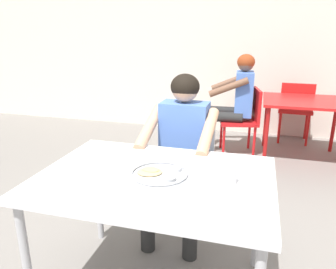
{
  "coord_description": "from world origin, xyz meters",
  "views": [
    {
      "loc": [
        0.51,
        -1.41,
        1.46
      ],
      "look_at": [
        0.03,
        0.31,
        0.89
      ],
      "focal_mm": 34.6,
      "sensor_mm": 36.0,
      "label": 1
    }
  ],
  "objects_px": {
    "drinking_cup": "(230,175)",
    "table_background_red": "(305,107)",
    "chair_foreground": "(188,161)",
    "thali_tray": "(160,173)",
    "chair_red_left": "(245,116)",
    "chair_red_far": "(296,107)",
    "patron_background": "(236,96)",
    "diner_foreground": "(181,143)",
    "table_foreground": "(155,187)"
  },
  "relations": [
    {
      "from": "drinking_cup",
      "to": "chair_red_far",
      "type": "relative_size",
      "value": 0.11
    },
    {
      "from": "chair_foreground",
      "to": "chair_red_far",
      "type": "distance_m",
      "value": 2.4
    },
    {
      "from": "chair_red_left",
      "to": "chair_red_far",
      "type": "bearing_deg",
      "value": 43.31
    },
    {
      "from": "chair_foreground",
      "to": "table_background_red",
      "type": "height_order",
      "value": "chair_foreground"
    },
    {
      "from": "table_foreground",
      "to": "table_background_red",
      "type": "height_order",
      "value": "table_foreground"
    },
    {
      "from": "table_foreground",
      "to": "chair_red_far",
      "type": "relative_size",
      "value": 1.47
    },
    {
      "from": "diner_foreground",
      "to": "chair_red_far",
      "type": "relative_size",
      "value": 1.42
    },
    {
      "from": "table_foreground",
      "to": "table_background_red",
      "type": "relative_size",
      "value": 1.3
    },
    {
      "from": "table_background_red",
      "to": "chair_red_far",
      "type": "height_order",
      "value": "chair_red_far"
    },
    {
      "from": "chair_red_far",
      "to": "chair_foreground",
      "type": "bearing_deg",
      "value": -114.5
    },
    {
      "from": "thali_tray",
      "to": "drinking_cup",
      "type": "height_order",
      "value": "drinking_cup"
    },
    {
      "from": "chair_foreground",
      "to": "chair_red_left",
      "type": "distance_m",
      "value": 1.64
    },
    {
      "from": "chair_red_left",
      "to": "chair_red_far",
      "type": "relative_size",
      "value": 0.98
    },
    {
      "from": "thali_tray",
      "to": "chair_red_left",
      "type": "relative_size",
      "value": 0.37
    },
    {
      "from": "chair_foreground",
      "to": "patron_background",
      "type": "height_order",
      "value": "patron_background"
    },
    {
      "from": "chair_red_left",
      "to": "chair_red_far",
      "type": "distance_m",
      "value": 0.86
    },
    {
      "from": "thali_tray",
      "to": "chair_red_far",
      "type": "bearing_deg",
      "value": 72.42
    },
    {
      "from": "table_foreground",
      "to": "chair_red_left",
      "type": "distance_m",
      "value": 2.5
    },
    {
      "from": "thali_tray",
      "to": "table_background_red",
      "type": "distance_m",
      "value": 2.66
    },
    {
      "from": "diner_foreground",
      "to": "chair_red_far",
      "type": "distance_m",
      "value": 2.61
    },
    {
      "from": "drinking_cup",
      "to": "patron_background",
      "type": "xyz_separation_m",
      "value": [
        -0.15,
        2.45,
        -0.06
      ]
    },
    {
      "from": "table_foreground",
      "to": "chair_red_far",
      "type": "bearing_deg",
      "value": 72.1
    },
    {
      "from": "chair_red_left",
      "to": "patron_background",
      "type": "distance_m",
      "value": 0.28
    },
    {
      "from": "table_background_red",
      "to": "diner_foreground",
      "type": "bearing_deg",
      "value": -119.62
    },
    {
      "from": "chair_foreground",
      "to": "patron_background",
      "type": "bearing_deg",
      "value": 81.4
    },
    {
      "from": "diner_foreground",
      "to": "table_background_red",
      "type": "distance_m",
      "value": 2.1
    },
    {
      "from": "patron_background",
      "to": "chair_red_far",
      "type": "bearing_deg",
      "value": 38.01
    },
    {
      "from": "table_background_red",
      "to": "chair_foreground",
      "type": "bearing_deg",
      "value": -122.78
    },
    {
      "from": "table_foreground",
      "to": "chair_red_far",
      "type": "height_order",
      "value": "chair_red_far"
    },
    {
      "from": "patron_background",
      "to": "thali_tray",
      "type": "bearing_deg",
      "value": -94.88
    },
    {
      "from": "drinking_cup",
      "to": "chair_red_left",
      "type": "height_order",
      "value": "drinking_cup"
    },
    {
      "from": "table_background_red",
      "to": "patron_background",
      "type": "height_order",
      "value": "patron_background"
    },
    {
      "from": "diner_foreground",
      "to": "chair_red_far",
      "type": "bearing_deg",
      "value": 67.43
    },
    {
      "from": "chair_foreground",
      "to": "thali_tray",
      "type": "bearing_deg",
      "value": -87.85
    },
    {
      "from": "chair_red_far",
      "to": "patron_background",
      "type": "relative_size",
      "value": 0.68
    },
    {
      "from": "table_foreground",
      "to": "drinking_cup",
      "type": "height_order",
      "value": "drinking_cup"
    },
    {
      "from": "drinking_cup",
      "to": "table_background_red",
      "type": "xyz_separation_m",
      "value": [
        0.64,
        2.46,
        -0.16
      ]
    },
    {
      "from": "table_foreground",
      "to": "patron_background",
      "type": "height_order",
      "value": "patron_background"
    },
    {
      "from": "table_background_red",
      "to": "thali_tray",
      "type": "bearing_deg",
      "value": -112.12
    },
    {
      "from": "table_foreground",
      "to": "drinking_cup",
      "type": "xyz_separation_m",
      "value": [
        0.38,
        0.01,
        0.12
      ]
    },
    {
      "from": "chair_red_far",
      "to": "chair_red_left",
      "type": "bearing_deg",
      "value": -136.69
    },
    {
      "from": "thali_tray",
      "to": "chair_red_far",
      "type": "xyz_separation_m",
      "value": [
        0.96,
        3.04,
        -0.26
      ]
    },
    {
      "from": "table_background_red",
      "to": "chair_red_left",
      "type": "distance_m",
      "value": 0.68
    },
    {
      "from": "table_foreground",
      "to": "chair_foreground",
      "type": "relative_size",
      "value": 1.47
    },
    {
      "from": "drinking_cup",
      "to": "patron_background",
      "type": "relative_size",
      "value": 0.07
    },
    {
      "from": "table_background_red",
      "to": "chair_red_far",
      "type": "bearing_deg",
      "value": 93.52
    },
    {
      "from": "diner_foreground",
      "to": "table_foreground",
      "type": "bearing_deg",
      "value": -88.84
    },
    {
      "from": "chair_red_far",
      "to": "table_background_red",
      "type": "bearing_deg",
      "value": -86.48
    },
    {
      "from": "diner_foreground",
      "to": "patron_background",
      "type": "xyz_separation_m",
      "value": [
        0.25,
        1.82,
        0.02
      ]
    },
    {
      "from": "table_foreground",
      "to": "chair_foreground",
      "type": "distance_m",
      "value": 0.89
    }
  ]
}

